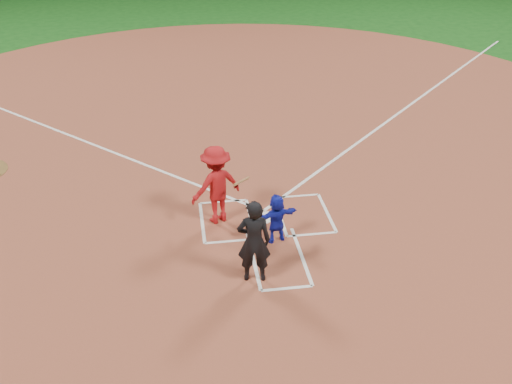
{
  "coord_description": "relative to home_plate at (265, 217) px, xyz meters",
  "views": [
    {
      "loc": [
        -2.0,
        -11.91,
        7.73
      ],
      "look_at": [
        -0.3,
        -0.4,
        1.0
      ],
      "focal_mm": 40.0,
      "sensor_mm": 36.0,
      "label": 1
    }
  ],
  "objects": [
    {
      "name": "batter_at_plate",
      "position": [
        -1.2,
        0.05,
        0.99
      ],
      "size": [
        1.59,
        1.2,
        2.0
      ],
      "color": "#AE1316",
      "rests_on": "home_plate_dirt"
    },
    {
      "name": "catcher",
      "position": [
        0.09,
        -1.02,
        0.6
      ],
      "size": [
        1.18,
        0.63,
        1.21
      ],
      "primitive_type": "imported",
      "rotation": [
        0.0,
        0.0,
        3.4
      ],
      "color": "#1620B9",
      "rests_on": "home_plate_dirt"
    },
    {
      "name": "home_plate",
      "position": [
        0.0,
        0.0,
        0.0
      ],
      "size": [
        0.6,
        0.6,
        0.02
      ],
      "primitive_type": "cylinder",
      "rotation": [
        0.0,
        0.0,
        3.14
      ],
      "color": "white",
      "rests_on": "home_plate_dirt"
    },
    {
      "name": "ground",
      "position": [
        0.0,
        0.0,
        -0.02
      ],
      "size": [
        120.0,
        120.0,
        0.0
      ],
      "primitive_type": "plane",
      "color": "#124913",
      "rests_on": "ground"
    },
    {
      "name": "home_plate_dirt",
      "position": [
        0.0,
        6.0,
        -0.01
      ],
      "size": [
        28.0,
        28.0,
        0.01
      ],
      "primitive_type": "cylinder",
      "color": "brown",
      "rests_on": "ground"
    },
    {
      "name": "chalk_markings",
      "position": [
        0.0,
        5.29,
        -0.01
      ],
      "size": [
        28.35,
        17.32,
        0.01
      ],
      "color": "white",
      "rests_on": "home_plate_dirt"
    },
    {
      "name": "umpire",
      "position": [
        -0.63,
        -2.36,
        0.95
      ],
      "size": [
        0.75,
        0.53,
        1.92
      ],
      "primitive_type": "imported",
      "rotation": [
        0.0,
        0.0,
        3.03
      ],
      "color": "black",
      "rests_on": "home_plate_dirt"
    }
  ]
}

